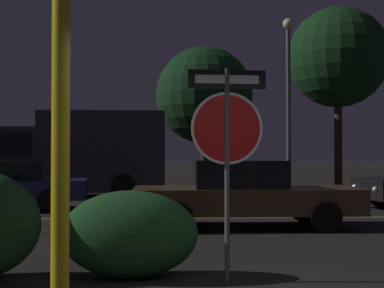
{
  "coord_description": "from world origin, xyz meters",
  "views": [
    {
      "loc": [
        -0.87,
        -4.28,
        1.47
      ],
      "look_at": [
        -0.45,
        5.13,
        1.67
      ],
      "focal_mm": 50.0,
      "sensor_mm": 36.0,
      "label": 1
    }
  ],
  "objects_px": {
    "tree_0": "(338,58)",
    "tree_2": "(204,95)",
    "street_lamp": "(288,86)",
    "yellow_pole_left": "(61,116)",
    "hedge_bush_2": "(130,234)",
    "delivery_truck": "(66,151)",
    "passing_car_2": "(244,194)",
    "stop_sign": "(227,130)"
  },
  "relations": [
    {
      "from": "stop_sign",
      "to": "street_lamp",
      "type": "bearing_deg",
      "value": 70.54
    },
    {
      "from": "delivery_truck",
      "to": "tree_0",
      "type": "bearing_deg",
      "value": -77.59
    },
    {
      "from": "street_lamp",
      "to": "tree_0",
      "type": "distance_m",
      "value": 4.01
    },
    {
      "from": "delivery_truck",
      "to": "passing_car_2",
      "type": "bearing_deg",
      "value": -149.03
    },
    {
      "from": "hedge_bush_2",
      "to": "stop_sign",
      "type": "bearing_deg",
      "value": -11.63
    },
    {
      "from": "hedge_bush_2",
      "to": "delivery_truck",
      "type": "height_order",
      "value": "delivery_truck"
    },
    {
      "from": "street_lamp",
      "to": "yellow_pole_left",
      "type": "bearing_deg",
      "value": -109.19
    },
    {
      "from": "stop_sign",
      "to": "delivery_truck",
      "type": "bearing_deg",
      "value": 104.83
    },
    {
      "from": "tree_0",
      "to": "hedge_bush_2",
      "type": "bearing_deg",
      "value": -116.09
    },
    {
      "from": "street_lamp",
      "to": "tree_0",
      "type": "xyz_separation_m",
      "value": [
        2.66,
        2.58,
        1.54
      ]
    },
    {
      "from": "hedge_bush_2",
      "to": "delivery_truck",
      "type": "bearing_deg",
      "value": 104.0
    },
    {
      "from": "delivery_truck",
      "to": "street_lamp",
      "type": "xyz_separation_m",
      "value": [
        8.01,
        -0.05,
        2.36
      ]
    },
    {
      "from": "yellow_pole_left",
      "to": "street_lamp",
      "type": "height_order",
      "value": "street_lamp"
    },
    {
      "from": "passing_car_2",
      "to": "street_lamp",
      "type": "distance_m",
      "value": 9.36
    },
    {
      "from": "stop_sign",
      "to": "passing_car_2",
      "type": "distance_m",
      "value": 4.86
    },
    {
      "from": "yellow_pole_left",
      "to": "delivery_truck",
      "type": "xyz_separation_m",
      "value": [
        -2.8,
        15.01,
        -0.16
      ]
    },
    {
      "from": "stop_sign",
      "to": "tree_0",
      "type": "xyz_separation_m",
      "value": [
        6.34,
        15.53,
        3.74
      ]
    },
    {
      "from": "yellow_pole_left",
      "to": "hedge_bush_2",
      "type": "relative_size",
      "value": 2.16
    },
    {
      "from": "delivery_truck",
      "to": "yellow_pole_left",
      "type": "bearing_deg",
      "value": -170.32
    },
    {
      "from": "delivery_truck",
      "to": "stop_sign",
      "type": "bearing_deg",
      "value": -162.49
    },
    {
      "from": "yellow_pole_left",
      "to": "hedge_bush_2",
      "type": "xyz_separation_m",
      "value": [
        0.38,
        2.24,
        -1.25
      ]
    },
    {
      "from": "delivery_truck",
      "to": "street_lamp",
      "type": "height_order",
      "value": "street_lamp"
    },
    {
      "from": "yellow_pole_left",
      "to": "passing_car_2",
      "type": "distance_m",
      "value": 7.17
    },
    {
      "from": "stop_sign",
      "to": "hedge_bush_2",
      "type": "bearing_deg",
      "value": 164.79
    },
    {
      "from": "street_lamp",
      "to": "passing_car_2",
      "type": "bearing_deg",
      "value": -108.81
    },
    {
      "from": "hedge_bush_2",
      "to": "tree_0",
      "type": "height_order",
      "value": "tree_0"
    },
    {
      "from": "stop_sign",
      "to": "delivery_truck",
      "type": "height_order",
      "value": "delivery_truck"
    },
    {
      "from": "tree_0",
      "to": "tree_2",
      "type": "bearing_deg",
      "value": 172.52
    },
    {
      "from": "stop_sign",
      "to": "yellow_pole_left",
      "type": "xyz_separation_m",
      "value": [
        -1.52,
        -2.01,
        0.01
      ]
    },
    {
      "from": "hedge_bush_2",
      "to": "delivery_truck",
      "type": "relative_size",
      "value": 0.23
    },
    {
      "from": "delivery_truck",
      "to": "tree_2",
      "type": "xyz_separation_m",
      "value": [
        5.18,
        3.24,
        2.39
      ]
    },
    {
      "from": "yellow_pole_left",
      "to": "tree_0",
      "type": "relative_size",
      "value": 0.47
    },
    {
      "from": "passing_car_2",
      "to": "street_lamp",
      "type": "bearing_deg",
      "value": 161.04
    },
    {
      "from": "passing_car_2",
      "to": "tree_0",
      "type": "relative_size",
      "value": 0.61
    },
    {
      "from": "delivery_truck",
      "to": "street_lamp",
      "type": "relative_size",
      "value": 1.09
    },
    {
      "from": "hedge_bush_2",
      "to": "delivery_truck",
      "type": "distance_m",
      "value": 13.2
    },
    {
      "from": "stop_sign",
      "to": "passing_car_2",
      "type": "relative_size",
      "value": 0.53
    },
    {
      "from": "hedge_bush_2",
      "to": "tree_2",
      "type": "xyz_separation_m",
      "value": [
        2.0,
        16.01,
        3.48
      ]
    },
    {
      "from": "delivery_truck",
      "to": "tree_0",
      "type": "relative_size",
      "value": 0.92
    },
    {
      "from": "passing_car_2",
      "to": "delivery_truck",
      "type": "bearing_deg",
      "value": -148.27
    },
    {
      "from": "street_lamp",
      "to": "tree_0",
      "type": "height_order",
      "value": "tree_0"
    },
    {
      "from": "yellow_pole_left",
      "to": "delivery_truck",
      "type": "distance_m",
      "value": 15.27
    }
  ]
}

